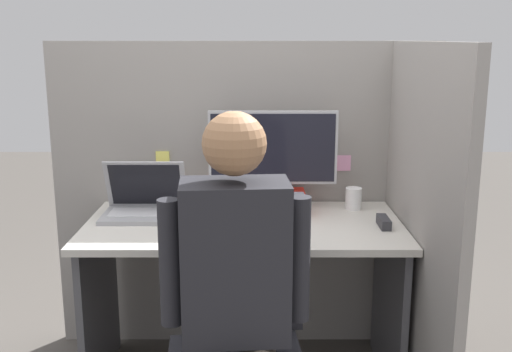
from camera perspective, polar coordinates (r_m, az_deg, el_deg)
cubicle_panel_back at (r=2.98m, az=-1.18°, el=-2.08°), size 1.88×0.05×1.53m
cubicle_panel_right at (r=2.64m, az=14.45°, el=-4.50°), size 0.04×1.33×1.53m
desk at (r=2.69m, az=-1.30°, el=-8.35°), size 1.38×0.69×0.75m
paper_box at (r=2.80m, az=1.45°, el=-2.48°), size 0.31×0.23×0.08m
monitor at (r=2.75m, az=1.48°, el=2.38°), size 0.59×0.19×0.38m
laptop at (r=2.75m, az=-10.72°, el=-2.80°), size 0.37×0.25×0.25m
mouse at (r=2.52m, az=-4.14°, el=-4.94°), size 0.07×0.05×0.03m
stapler at (r=2.62m, az=11.94°, el=-4.31°), size 0.04×0.13×0.04m
carrot_toy at (r=2.42m, az=-3.92°, el=-5.44°), size 0.05×0.15×0.05m
office_chair at (r=2.14m, az=-1.74°, el=-15.36°), size 0.53×0.57×1.00m
person at (r=1.90m, az=-2.27°, el=-10.69°), size 0.48×0.41×1.33m
coffee_mug at (r=2.86m, az=9.13°, el=-2.13°), size 0.08×0.08×0.10m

